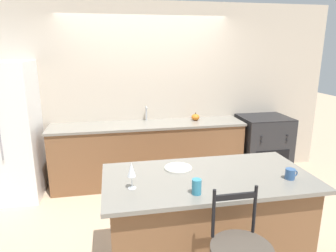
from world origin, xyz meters
The scene contains 12 objects.
ground_plane centered at (0.00, 0.00, 0.00)m, with size 18.00×18.00×0.00m, color tan.
wall_back centered at (0.00, 0.65, 1.35)m, with size 6.00×0.07×2.70m.
back_counter centered at (0.00, 0.35, 0.47)m, with size 2.88×0.63×0.94m.
sink_faucet centered at (0.00, 0.54, 1.08)m, with size 0.02×0.13×0.22m.
kitchen_island centered at (0.27, -1.66, 0.48)m, with size 1.82×0.92×0.95m.
refrigerator centered at (-1.96, 0.26, 0.93)m, with size 0.84×0.77×1.87m.
oven_range centered at (1.87, 0.30, 0.48)m, with size 0.76×0.67×0.97m.
dinner_plate centered at (0.05, -1.44, 0.96)m, with size 0.26×0.26×0.02m.
wine_glass centered at (-0.40, -1.77, 1.11)m, with size 0.07×0.07×0.22m.
coffee_mug centered at (0.94, -1.85, 1.00)m, with size 0.11×0.08×0.09m.
tumbler_cup centered at (0.08, -1.96, 1.01)m, with size 0.07×0.07×0.12m.
pumpkin_decoration centered at (0.75, 0.40, 0.99)m, with size 0.13×0.13×0.12m.
Camera 1 is at (-0.53, -3.96, 2.04)m, focal length 32.00 mm.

